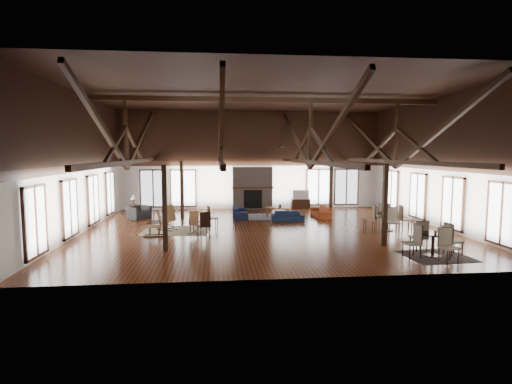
{
  "coord_description": "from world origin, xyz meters",
  "views": [
    {
      "loc": [
        -2.19,
        -17.56,
        3.46
      ],
      "look_at": [
        -0.34,
        1.0,
        1.62
      ],
      "focal_mm": 28.0,
      "sensor_mm": 36.0,
      "label": 1
    }
  ],
  "objects": [
    {
      "name": "cup_far",
      "position": [
        5.44,
        -0.73,
        0.85
      ],
      "size": [
        0.15,
        0.15,
        0.1
      ],
      "primitive_type": "imported",
      "rotation": [
        0.0,
        0.0,
        0.18
      ],
      "color": "#B2B2B2",
      "rests_on": "cafe_table_far"
    },
    {
      "name": "coffee_table",
      "position": [
        1.08,
        3.56,
        0.45
      ],
      "size": [
        1.44,
        0.93,
        0.51
      ],
      "rotation": [
        0.0,
        0.0,
        -0.21
      ],
      "color": "brown",
      "rests_on": "floor"
    },
    {
      "name": "cup_near",
      "position": [
        5.05,
        -5.17,
        0.83
      ],
      "size": [
        0.15,
        0.15,
        0.09
      ],
      "primitive_type": "imported",
      "rotation": [
        0.0,
        0.0,
        0.38
      ],
      "color": "#B2B2B2",
      "rests_on": "cafe_table_near"
    },
    {
      "name": "side_table_lamp",
      "position": [
        -6.67,
        4.45,
        0.46
      ],
      "size": [
        0.48,
        0.48,
        1.21
      ],
      "color": "black",
      "rests_on": "floor"
    },
    {
      "name": "vase",
      "position": [
        1.22,
        3.57,
        0.61
      ],
      "size": [
        0.21,
        0.21,
        0.2
      ],
      "primitive_type": "imported",
      "rotation": [
        0.0,
        0.0,
        0.09
      ],
      "color": "#B2B2B2",
      "rests_on": "coffee_table"
    },
    {
      "name": "cafe_table_near",
      "position": [
        4.99,
        -5.13,
        0.54
      ],
      "size": [
        2.11,
        2.11,
        1.09
      ],
      "rotation": [
        0.0,
        0.0,
        0.11
      ],
      "color": "black",
      "rests_on": "floor"
    },
    {
      "name": "sofa_navy_left",
      "position": [
        -0.96,
        3.48,
        0.29
      ],
      "size": [
        1.98,
        0.81,
        0.57
      ],
      "primitive_type": "imported",
      "rotation": [
        0.0,
        0.0,
        1.55
      ],
      "color": "#141A38",
      "rests_on": "floor"
    },
    {
      "name": "armchair",
      "position": [
        -6.26,
        3.55,
        0.34
      ],
      "size": [
        1.38,
        1.4,
        0.68
      ],
      "primitive_type": "imported",
      "rotation": [
        0.0,
        0.0,
        0.86
      ],
      "color": "#272729",
      "rests_on": "floor"
    },
    {
      "name": "tv_console",
      "position": [
        3.03,
        6.75,
        0.29
      ],
      "size": [
        1.14,
        0.43,
        0.57
      ],
      "primitive_type": "cube",
      "color": "black",
      "rests_on": "floor"
    },
    {
      "name": "wall_right",
      "position": [
        8.0,
        0.0,
        3.0
      ],
      "size": [
        0.02,
        14.0,
        6.0
      ],
      "primitive_type": "cube",
      "color": "white",
      "rests_on": "floor"
    },
    {
      "name": "sofa_orange",
      "position": [
        3.42,
        3.38,
        0.28
      ],
      "size": [
        1.93,
        0.77,
        0.56
      ],
      "primitive_type": "imported",
      "rotation": [
        0.0,
        0.0,
        -1.58
      ],
      "color": "#9C421E",
      "rests_on": "floor"
    },
    {
      "name": "rug_navy",
      "position": [
        0.93,
        3.61,
        0.01
      ],
      "size": [
        2.95,
        2.25,
        0.01
      ],
      "primitive_type": "cube",
      "rotation": [
        0.0,
        0.0,
        -0.03
      ],
      "color": "#191946",
      "rests_on": "floor"
    },
    {
      "name": "fireplace",
      "position": [
        0.0,
        6.67,
        1.29
      ],
      "size": [
        2.5,
        0.69,
        2.6
      ],
      "color": "#77675A",
      "rests_on": "floor"
    },
    {
      "name": "rocking_chair_b",
      "position": [
        -3.13,
        -0.49,
        0.46
      ],
      "size": [
        0.64,
        0.85,
        0.98
      ],
      "rotation": [
        0.0,
        0.0,
        -0.35
      ],
      "color": "olive",
      "rests_on": "floor"
    },
    {
      "name": "post_grid",
      "position": [
        0.0,
        0.0,
        1.52
      ],
      "size": [
        8.16,
        7.16,
        3.05
      ],
      "color": "black",
      "rests_on": "floor"
    },
    {
      "name": "television",
      "position": [
        3.04,
        6.75,
        0.86
      ],
      "size": [
        1.01,
        0.25,
        0.58
      ],
      "primitive_type": "imported",
      "rotation": [
        0.0,
        0.0,
        -0.12
      ],
      "color": "#B2B2B2",
      "rests_on": "tv_console"
    },
    {
      "name": "side_chair_a",
      "position": [
        -2.47,
        0.62,
        0.6
      ],
      "size": [
        0.53,
        0.53,
        1.03
      ],
      "rotation": [
        0.0,
        0.0,
        -1.31
      ],
      "color": "black",
      "rests_on": "floor"
    },
    {
      "name": "sofa_navy_front",
      "position": [
        1.38,
        2.16,
        0.24
      ],
      "size": [
        1.71,
        0.75,
        0.49
      ],
      "primitive_type": "imported",
      "rotation": [
        0.0,
        0.0,
        -0.06
      ],
      "color": "#182543",
      "rests_on": "floor"
    },
    {
      "name": "cafe_table_far",
      "position": [
        5.39,
        -0.66,
        0.56
      ],
      "size": [
        2.16,
        2.16,
        1.11
      ],
      "rotation": [
        0.0,
        0.0,
        -0.14
      ],
      "color": "black",
      "rests_on": "floor"
    },
    {
      "name": "wall_front",
      "position": [
        0.0,
        -7.0,
        3.0
      ],
      "size": [
        16.0,
        0.02,
        6.0
      ],
      "primitive_type": "cube",
      "color": "white",
      "rests_on": "floor"
    },
    {
      "name": "floor",
      "position": [
        0.0,
        0.0,
        0.0
      ],
      "size": [
        16.0,
        16.0,
        0.0
      ],
      "primitive_type": "plane",
      "color": "#5F3314",
      "rests_on": "ground"
    },
    {
      "name": "wall_left",
      "position": [
        -8.0,
        0.0,
        3.0
      ],
      "size": [
        0.02,
        14.0,
        6.0
      ],
      "primitive_type": "cube",
      "color": "white",
      "rests_on": "floor"
    },
    {
      "name": "wall_back",
      "position": [
        0.0,
        7.0,
        3.0
      ],
      "size": [
        16.0,
        0.02,
        6.0
      ],
      "primitive_type": "cube",
      "color": "white",
      "rests_on": "floor"
    },
    {
      "name": "ceiling_fan",
      "position": [
        0.5,
        -1.0,
        3.73
      ],
      "size": [
        1.6,
        1.6,
        0.75
      ],
      "color": "black",
      "rests_on": "roof_truss"
    },
    {
      "name": "rug_dark",
      "position": [
        5.13,
        -5.13,
        0.01
      ],
      "size": [
        2.16,
        1.99,
        0.01
      ],
      "primitive_type": "cube",
      "rotation": [
        0.0,
        0.0,
        0.06
      ],
      "color": "black",
      "rests_on": "floor"
    },
    {
      "name": "side_chair_b",
      "position": [
        -2.69,
        -1.48,
        0.63
      ],
      "size": [
        0.6,
        0.6,
        1.09
      ],
      "rotation": [
        0.0,
        0.0,
        0.4
      ],
      "color": "black",
      "rests_on": "floor"
    },
    {
      "name": "rocking_chair_c",
      "position": [
        -4.66,
        -0.94,
        0.52
      ],
      "size": [
        0.87,
        0.51,
        1.1
      ],
      "rotation": [
        0.0,
        0.0,
        1.62
      ],
      "color": "olive",
      "rests_on": "floor"
    },
    {
      "name": "rug_tan",
      "position": [
        -3.97,
        0.18,
        0.01
      ],
      "size": [
        3.05,
        2.49,
        0.01
      ],
      "primitive_type": "cube",
      "rotation": [
        0.0,
        0.0,
        -0.09
      ],
      "color": "tan",
      "rests_on": "floor"
    },
    {
      "name": "rocking_chair_a",
      "position": [
        -4.32,
        0.31,
        0.54
      ],
      "size": [
        1.0,
        0.86,
        1.15
      ],
      "rotation": [
        0.0,
        0.0,
        1.02
      ],
      "color": "olive",
      "rests_on": "floor"
    },
    {
      "name": "ceiling",
      "position": [
        0.0,
        0.0,
        6.0
      ],
      "size": [
        16.0,
        14.0,
        0.02
      ],
      "primitive_type": "cube",
      "color": "black",
      "rests_on": "wall_back"
    },
    {
      "name": "roof_truss",
      "position": [
        0.0,
        0.0,
        4.03
      ],
      "size": [
        15.6,
        14.07,
        3.14
      ],
      "color": "black",
      "rests_on": "wall_back"
    }
  ]
}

